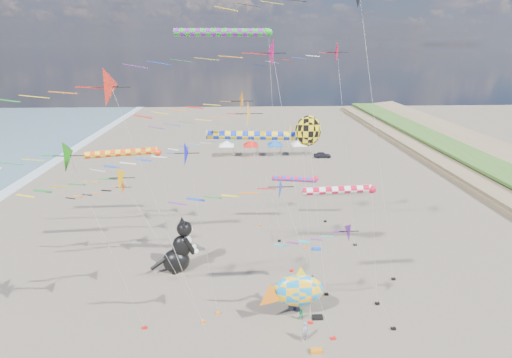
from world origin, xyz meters
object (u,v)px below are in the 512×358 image
(person_adult, at_px, (305,332))
(parked_car, at_px, (322,155))
(child_green, at_px, (301,315))
(fish_inflatable, at_px, (297,290))
(cat_inflatable, at_px, (178,245))
(child_blue, at_px, (295,304))

(person_adult, distance_m, parked_car, 54.34)
(child_green, xyz_separation_m, parked_car, (11.96, 50.55, 0.04))
(fish_inflatable, xyz_separation_m, person_adult, (0.27, -2.98, -1.73))
(fish_inflatable, bearing_deg, parked_car, 76.18)
(cat_inflatable, height_order, child_blue, cat_inflatable)
(child_green, bearing_deg, cat_inflatable, 164.91)
(person_adult, bearing_deg, child_blue, 54.32)
(cat_inflatable, bearing_deg, fish_inflatable, -55.04)
(person_adult, height_order, child_green, person_adult)
(person_adult, height_order, parked_car, person_adult)
(fish_inflatable, height_order, parked_car, fish_inflatable)
(person_adult, bearing_deg, cat_inflatable, 96.16)
(fish_inflatable, bearing_deg, child_blue, 90.19)
(child_green, bearing_deg, child_blue, 124.85)
(person_adult, height_order, child_blue, person_adult)
(fish_inflatable, bearing_deg, cat_inflatable, 144.12)
(cat_inflatable, bearing_deg, child_blue, -51.70)
(child_blue, bearing_deg, parked_car, 42.95)
(child_green, height_order, child_blue, child_blue)
(child_green, bearing_deg, parked_car, 98.44)
(cat_inflatable, relative_size, person_adult, 3.27)
(fish_inflatable, height_order, person_adult, fish_inflatable)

